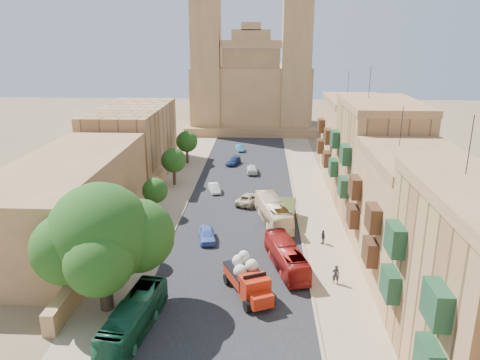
# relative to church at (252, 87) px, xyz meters

# --- Properties ---
(ground) EXTENTS (260.00, 260.00, 0.00)m
(ground) POSITION_rel_church_xyz_m (0.00, -78.61, -9.52)
(ground) COLOR brown
(road_surface) EXTENTS (14.00, 140.00, 0.01)m
(road_surface) POSITION_rel_church_xyz_m (0.00, -48.61, -9.51)
(road_surface) COLOR black
(road_surface) RESTS_ON ground
(sidewalk_east) EXTENTS (5.00, 140.00, 0.01)m
(sidewalk_east) POSITION_rel_church_xyz_m (9.50, -48.61, -9.51)
(sidewalk_east) COLOR #9B8365
(sidewalk_east) RESTS_ON ground
(sidewalk_west) EXTENTS (5.00, 140.00, 0.01)m
(sidewalk_west) POSITION_rel_church_xyz_m (-9.50, -48.61, -9.51)
(sidewalk_west) COLOR #9B8365
(sidewalk_west) RESTS_ON ground
(kerb_east) EXTENTS (0.25, 140.00, 0.12)m
(kerb_east) POSITION_rel_church_xyz_m (7.00, -48.61, -9.46)
(kerb_east) COLOR #9B8365
(kerb_east) RESTS_ON ground
(kerb_west) EXTENTS (0.25, 140.00, 0.12)m
(kerb_west) POSITION_rel_church_xyz_m (-7.00, -48.61, -9.46)
(kerb_west) COLOR #9B8365
(kerb_west) RESTS_ON ground
(townhouse_b) EXTENTS (9.00, 14.00, 14.90)m
(townhouse_b) POSITION_rel_church_xyz_m (15.95, -67.61, -3.86)
(townhouse_b) COLOR #A6794A
(townhouse_b) RESTS_ON ground
(townhouse_c) EXTENTS (9.00, 14.00, 17.40)m
(townhouse_c) POSITION_rel_church_xyz_m (15.95, -53.61, -2.61)
(townhouse_c) COLOR #B08050
(townhouse_c) RESTS_ON ground
(townhouse_d) EXTENTS (9.00, 14.00, 15.90)m
(townhouse_d) POSITION_rel_church_xyz_m (15.95, -39.61, -3.36)
(townhouse_d) COLOR #A6794A
(townhouse_d) RESTS_ON ground
(west_wall) EXTENTS (1.00, 40.00, 1.80)m
(west_wall) POSITION_rel_church_xyz_m (-12.50, -58.61, -8.62)
(west_wall) COLOR #A6794A
(west_wall) RESTS_ON ground
(west_building_low) EXTENTS (10.00, 28.00, 8.40)m
(west_building_low) POSITION_rel_church_xyz_m (-18.00, -60.61, -5.32)
(west_building_low) COLOR olive
(west_building_low) RESTS_ON ground
(west_building_mid) EXTENTS (10.00, 22.00, 10.00)m
(west_building_mid) POSITION_rel_church_xyz_m (-18.00, -34.61, -4.52)
(west_building_mid) COLOR #B08050
(west_building_mid) RESTS_ON ground
(church) EXTENTS (28.00, 22.50, 36.30)m
(church) POSITION_rel_church_xyz_m (0.00, 0.00, 0.00)
(church) COLOR #A6794A
(church) RESTS_ON ground
(ficus_tree) EXTENTS (10.42, 9.58, 10.42)m
(ficus_tree) POSITION_rel_church_xyz_m (-9.41, -74.61, -3.36)
(ficus_tree) COLOR #3B291D
(ficus_tree) RESTS_ON ground
(street_tree_a) EXTENTS (3.38, 3.38, 5.20)m
(street_tree_a) POSITION_rel_church_xyz_m (-10.00, -66.61, -6.03)
(street_tree_a) COLOR #3B291D
(street_tree_a) RESTS_ON ground
(street_tree_b) EXTENTS (3.06, 3.06, 4.70)m
(street_tree_b) POSITION_rel_church_xyz_m (-10.00, -54.61, -6.37)
(street_tree_b) COLOR #3B291D
(street_tree_b) RESTS_ON ground
(street_tree_c) EXTENTS (3.54, 3.54, 5.44)m
(street_tree_c) POSITION_rel_church_xyz_m (-10.00, -42.61, -5.87)
(street_tree_c) COLOR #3B291D
(street_tree_c) RESTS_ON ground
(street_tree_d) EXTENTS (3.58, 3.58, 5.50)m
(street_tree_d) POSITION_rel_church_xyz_m (-10.00, -30.61, -5.83)
(street_tree_d) COLOR #3B291D
(street_tree_d) RESTS_ON ground
(red_truck) EXTENTS (4.57, 6.50, 3.61)m
(red_truck) POSITION_rel_church_xyz_m (1.63, -72.01, -7.93)
(red_truck) COLOR #AB210D
(red_truck) RESTS_ON ground
(olive_pickup) EXTENTS (2.92, 5.31, 2.08)m
(olive_pickup) POSITION_rel_church_xyz_m (5.33, -55.65, -8.50)
(olive_pickup) COLOR #39481B
(olive_pickup) RESTS_ON ground
(bus_green_north) EXTENTS (3.31, 9.26, 2.52)m
(bus_green_north) POSITION_rel_church_xyz_m (-6.50, -77.61, -8.25)
(bus_green_north) COLOR #154E32
(bus_green_north) RESTS_ON ground
(bus_red_east) EXTENTS (4.07, 9.05, 2.45)m
(bus_red_east) POSITION_rel_church_xyz_m (5.01, -67.19, -8.29)
(bus_red_east) COLOR maroon
(bus_red_east) RESTS_ON ground
(bus_cream_east) EXTENTS (4.41, 10.20, 2.77)m
(bus_cream_east) POSITION_rel_church_xyz_m (4.00, -56.28, -8.13)
(bus_cream_east) COLOR #FFE4B5
(bus_cream_east) RESTS_ON ground
(car_blue_a) EXTENTS (2.31, 4.26, 1.38)m
(car_blue_a) POSITION_rel_church_xyz_m (-3.06, -61.48, -8.83)
(car_blue_a) COLOR #5277CB
(car_blue_a) RESTS_ON ground
(car_white_a) EXTENTS (2.20, 3.77, 1.18)m
(car_white_a) POSITION_rel_church_xyz_m (-3.90, -45.55, -8.93)
(car_white_a) COLOR white
(car_white_a) RESTS_ON ground
(car_cream) EXTENTS (3.73, 5.25, 1.33)m
(car_cream) POSITION_rel_church_xyz_m (1.00, -49.95, -8.85)
(car_cream) COLOR beige
(car_cream) RESTS_ON ground
(car_dkblue) EXTENTS (2.72, 4.30, 1.16)m
(car_dkblue) POSITION_rel_church_xyz_m (-2.16, -31.32, -8.93)
(car_dkblue) COLOR navy
(car_dkblue) RESTS_ON ground
(car_white_b) EXTENTS (1.91, 4.27, 1.43)m
(car_white_b) POSITION_rel_church_xyz_m (1.07, -36.10, -8.80)
(car_white_b) COLOR silver
(car_white_b) RESTS_ON ground
(car_blue_b) EXTENTS (1.95, 3.47, 1.08)m
(car_blue_b) POSITION_rel_church_xyz_m (-1.59, -21.72, -8.97)
(car_blue_b) COLOR #3E8DBC
(car_blue_b) RESTS_ON ground
(pedestrian_a) EXTENTS (0.68, 0.47, 1.77)m
(pedestrian_a) POSITION_rel_church_xyz_m (9.22, -69.79, -8.63)
(pedestrian_a) COLOR #2D2C2F
(pedestrian_a) RESTS_ON ground
(pedestrian_c) EXTENTS (0.63, 0.98, 1.55)m
(pedestrian_c) POSITION_rel_church_xyz_m (9.08, -61.68, -8.74)
(pedestrian_c) COLOR #2F2F34
(pedestrian_c) RESTS_ON ground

